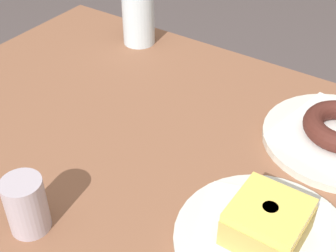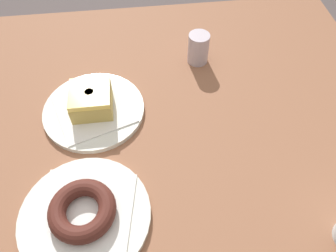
{
  "view_description": "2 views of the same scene",
  "coord_description": "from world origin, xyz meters",
  "px_view_note": "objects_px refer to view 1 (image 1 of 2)",
  "views": [
    {
      "loc": [
        -0.19,
        0.37,
        1.18
      ],
      "look_at": [
        0.1,
        -0.07,
        0.77
      ],
      "focal_mm": 50.66,
      "sensor_mm": 36.0,
      "label": 1
    },
    {
      "loc": [
        0.02,
        -0.46,
        1.27
      ],
      "look_at": [
        0.06,
        -0.08,
        0.77
      ],
      "focal_mm": 35.02,
      "sensor_mm": 36.0,
      "label": 2
    }
  ],
  "objects_px": {
    "water_glass": "(138,19)",
    "sugar_jar": "(26,205)",
    "plate_glazed_square": "(264,241)",
    "donut_glazed_square": "(268,222)"
  },
  "relations": [
    {
      "from": "donut_glazed_square",
      "to": "plate_glazed_square",
      "type": "bearing_deg",
      "value": 180.0
    },
    {
      "from": "plate_glazed_square",
      "to": "water_glass",
      "type": "distance_m",
      "value": 0.54
    },
    {
      "from": "donut_glazed_square",
      "to": "water_glass",
      "type": "height_order",
      "value": "water_glass"
    },
    {
      "from": "plate_glazed_square",
      "to": "donut_glazed_square",
      "type": "xyz_separation_m",
      "value": [
        0.0,
        0.0,
        0.03
      ]
    },
    {
      "from": "donut_glazed_square",
      "to": "sugar_jar",
      "type": "relative_size",
      "value": 1.11
    },
    {
      "from": "water_glass",
      "to": "plate_glazed_square",
      "type": "bearing_deg",
      "value": 142.7
    },
    {
      "from": "plate_glazed_square",
      "to": "donut_glazed_square",
      "type": "height_order",
      "value": "donut_glazed_square"
    },
    {
      "from": "water_glass",
      "to": "sugar_jar",
      "type": "bearing_deg",
      "value": 111.2
    },
    {
      "from": "plate_glazed_square",
      "to": "water_glass",
      "type": "relative_size",
      "value": 2.11
    },
    {
      "from": "plate_glazed_square",
      "to": "sugar_jar",
      "type": "height_order",
      "value": "sugar_jar"
    }
  ]
}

